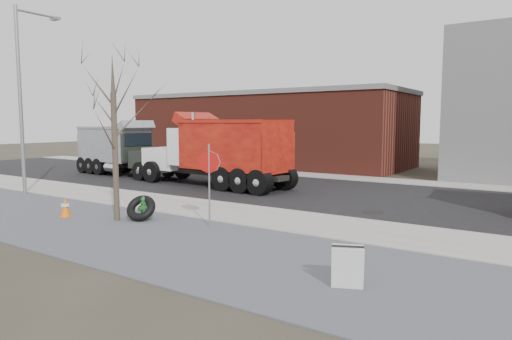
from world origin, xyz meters
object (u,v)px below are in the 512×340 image
Objects in this scene: sandwich_board at (347,267)px; dump_truck_grey at (122,148)px; fire_hydrant at (144,209)px; stop_sign at (209,170)px; truck_tire at (141,208)px; dump_truck_red_b at (218,149)px.

dump_truck_grey is (-18.40, 10.13, 1.18)m from sandwich_board.
fire_hydrant is 2.77m from stop_sign.
dump_truck_grey is (-10.61, 7.97, 1.26)m from fire_hydrant.
sandwich_board is 21.03m from dump_truck_grey.
stop_sign reaches higher than truck_tire.
truck_tire is 0.14× the size of dump_truck_red_b.
sandwich_board is 0.11× the size of dump_truck_grey.
dump_truck_red_b is (-10.63, 9.46, 1.37)m from sandwich_board.
dump_truck_grey reaches higher than fire_hydrant.
sandwich_board is (7.73, -1.99, 0.03)m from truck_tire.
sandwich_board is (7.78, -2.16, 0.08)m from fire_hydrant.
dump_truck_red_b is 1.19× the size of dump_truck_grey.
stop_sign is 15.07m from dump_truck_grey.
truck_tire is at bearing 141.94° from sandwich_board.
dump_truck_red_b is at bearing 112.59° from fire_hydrant.
dump_truck_grey is (-10.67, 8.14, 1.21)m from truck_tire.
fire_hydrant is 0.66× the size of truck_tire.
stop_sign is 8.70m from dump_truck_red_b.
fire_hydrant is 8.08m from sandwich_board.
truck_tire is 2.73m from stop_sign.
stop_sign is at bearing 12.84° from truck_tire.
truck_tire is 8.14m from dump_truck_red_b.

